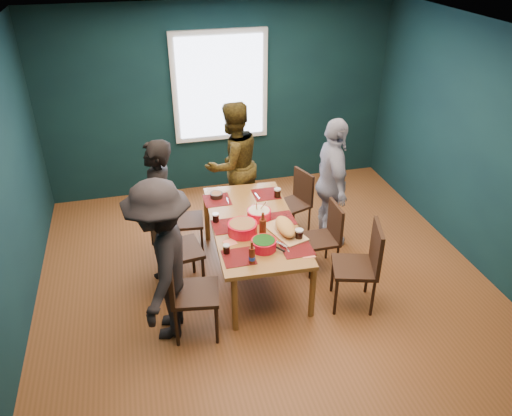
{
  "coord_description": "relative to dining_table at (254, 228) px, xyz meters",
  "views": [
    {
      "loc": [
        -1.2,
        -4.32,
        3.59
      ],
      "look_at": [
        -0.07,
        0.15,
        0.9
      ],
      "focal_mm": 35.0,
      "sensor_mm": 36.0,
      "label": 1
    }
  ],
  "objects": [
    {
      "name": "cola_glass_b",
      "position": [
        0.38,
        -0.43,
        0.13
      ],
      "size": [
        0.08,
        0.08,
        0.12
      ],
      "color": "black",
      "rests_on": "dining_table"
    },
    {
      "name": "small_bowl",
      "position": [
        -0.3,
        0.66,
        0.1
      ],
      "size": [
        0.15,
        0.15,
        0.06
      ],
      "color": "black",
      "rests_on": "dining_table"
    },
    {
      "name": "chair_left_near",
      "position": [
        -0.86,
        -0.75,
        -0.06
      ],
      "size": [
        0.51,
        0.51,
        0.98
      ],
      "rotation": [
        0.0,
        0.0,
        -0.16
      ],
      "color": "black",
      "rests_on": "floor"
    },
    {
      "name": "chair_right_mid",
      "position": [
        0.84,
        -0.09,
        -0.14
      ],
      "size": [
        0.38,
        0.38,
        0.84
      ],
      "rotation": [
        0.0,
        0.0,
        0.01
      ],
      "color": "black",
      "rests_on": "floor"
    },
    {
      "name": "napkin_a",
      "position": [
        0.36,
        -0.01,
        0.07
      ],
      "size": [
        0.17,
        0.17,
        0.0
      ],
      "primitive_type": "cube",
      "rotation": [
        0.0,
        0.0,
        0.4
      ],
      "color": "#E87D62",
      "rests_on": "dining_table"
    },
    {
      "name": "chair_left_mid",
      "position": [
        -0.94,
        -0.05,
        -0.03
      ],
      "size": [
        0.52,
        0.52,
        1.02
      ],
      "rotation": [
        0.0,
        0.0,
        0.14
      ],
      "color": "black",
      "rests_on": "floor"
    },
    {
      "name": "napkin_c",
      "position": [
        0.38,
        -0.71,
        0.07
      ],
      "size": [
        0.14,
        0.14,
        0.0
      ],
      "primitive_type": "cube",
      "rotation": [
        0.0,
        0.0,
        -0.08
      ],
      "color": "#E87D62",
      "rests_on": "dining_table"
    },
    {
      "name": "person_right",
      "position": [
        1.09,
        0.44,
        0.19
      ],
      "size": [
        0.51,
        1.0,
        1.64
      ],
      "primitive_type": "imported",
      "rotation": [
        0.0,
        0.0,
        1.45
      ],
      "color": "white",
      "rests_on": "floor"
    },
    {
      "name": "beer_bottle_a",
      "position": [
        -0.2,
        -0.71,
        0.15
      ],
      "size": [
        0.07,
        0.07,
        0.24
      ],
      "color": "#4D1C0D",
      "rests_on": "dining_table"
    },
    {
      "name": "cola_glass_d",
      "position": [
        -0.4,
        0.12,
        0.12
      ],
      "size": [
        0.08,
        0.08,
        0.1
      ],
      "color": "black",
      "rests_on": "dining_table"
    },
    {
      "name": "bowl_herbs",
      "position": [
        -0.02,
        -0.52,
        0.13
      ],
      "size": [
        0.26,
        0.26,
        0.11
      ],
      "color": "red",
      "rests_on": "dining_table"
    },
    {
      "name": "chair_right_far",
      "position": [
        0.77,
        0.78,
        -0.15
      ],
      "size": [
        0.48,
        0.48,
        0.83
      ],
      "rotation": [
        0.0,
        0.0,
        0.34
      ],
      "color": "black",
      "rests_on": "floor"
    },
    {
      "name": "cola_glass_c",
      "position": [
        0.41,
        0.49,
        0.13
      ],
      "size": [
        0.08,
        0.08,
        0.11
      ],
      "color": "black",
      "rests_on": "dining_table"
    },
    {
      "name": "dining_table",
      "position": [
        0.0,
        0.0,
        0.0
      ],
      "size": [
        1.0,
        1.87,
        0.7
      ],
      "rotation": [
        0.0,
        0.0,
        -0.05
      ],
      "color": "olive",
      "rests_on": "floor"
    },
    {
      "name": "bowl_dumpling",
      "position": [
        0.08,
        0.07,
        0.13
      ],
      "size": [
        0.27,
        0.27,
        0.25
      ],
      "color": "red",
      "rests_on": "dining_table"
    },
    {
      "name": "person_near_left",
      "position": [
        -1.05,
        -0.68,
        0.2
      ],
      "size": [
        0.85,
        1.19,
        1.66
      ],
      "primitive_type": "imported",
      "rotation": [
        0.0,
        0.0,
        4.48
      ],
      "color": "black",
      "rests_on": "floor"
    },
    {
      "name": "person_back",
      "position": [
        0.03,
        1.24,
        0.2
      ],
      "size": [
        1.0,
        0.91,
        1.66
      ],
      "primitive_type": "imported",
      "rotation": [
        0.0,
        0.0,
        3.56
      ],
      "color": "black",
      "rests_on": "floor"
    },
    {
      "name": "cola_glass_a",
      "position": [
        -0.4,
        -0.5,
        0.12
      ],
      "size": [
        0.07,
        0.07,
        0.1
      ],
      "color": "black",
      "rests_on": "dining_table"
    },
    {
      "name": "room",
      "position": [
        0.08,
        0.07,
        0.74
      ],
      "size": [
        5.01,
        5.01,
        2.71
      ],
      "color": "brown",
      "rests_on": "ground"
    },
    {
      "name": "bowl_salad",
      "position": [
        -0.17,
        -0.18,
        0.13
      ],
      "size": [
        0.31,
        0.31,
        0.13
      ],
      "color": "red",
      "rests_on": "dining_table"
    },
    {
      "name": "chair_left_far",
      "position": [
        -0.76,
        0.67,
        -0.12
      ],
      "size": [
        0.44,
        0.44,
        0.88
      ],
      "rotation": [
        0.0,
        0.0,
        -0.12
      ],
      "color": "black",
      "rests_on": "floor"
    },
    {
      "name": "chair_right_near",
      "position": [
        0.97,
        -0.78,
        -0.06
      ],
      "size": [
        0.55,
        0.55,
        0.97
      ],
      "rotation": [
        0.0,
        0.0,
        -0.29
      ],
      "color": "black",
      "rests_on": "floor"
    },
    {
      "name": "cutting_board",
      "position": [
        0.27,
        -0.29,
        0.13
      ],
      "size": [
        0.4,
        0.66,
        0.14
      ],
      "rotation": [
        0.0,
        0.0,
        0.31
      ],
      "color": "tan",
      "rests_on": "dining_table"
    },
    {
      "name": "napkin_b",
      "position": [
        -0.33,
        -0.32,
        0.07
      ],
      "size": [
        0.15,
        0.15,
        0.0
      ],
      "primitive_type": "cube",
      "rotation": [
        0.0,
        0.0,
        0.27
      ],
      "color": "#E87D62",
      "rests_on": "dining_table"
    },
    {
      "name": "beer_bottle_b",
      "position": [
        0.02,
        -0.29,
        0.18
      ],
      "size": [
        0.07,
        0.07,
        0.29
      ],
      "color": "#4D1C0D",
      "rests_on": "dining_table"
    },
    {
      "name": "person_far_left",
      "position": [
        -0.99,
        0.32,
        0.19
      ],
      "size": [
        0.51,
        0.67,
        1.63
      ],
      "primitive_type": "imported",
      "rotation": [
        0.0,
        0.0,
        4.49
      ],
      "color": "black",
      "rests_on": "floor"
    }
  ]
}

